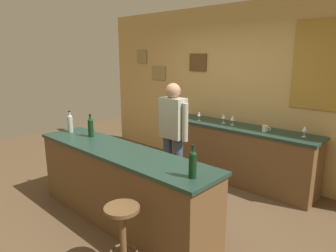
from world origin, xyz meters
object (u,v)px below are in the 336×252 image
wine_bottle_c (193,163)px  coffee_mug (265,128)px  wine_bottle_a (70,123)px  wine_glass_c (232,118)px  bar_stool (123,229)px  wine_glass_a (199,114)px  wine_glass_d (305,129)px  wine_bottle_b (91,127)px  bartender (173,132)px  wine_glass_b (224,116)px

wine_bottle_c → coffee_mug: size_ratio=2.45×
wine_bottle_a → wine_glass_c: 2.46m
bar_stool → coffee_mug: 2.61m
wine_bottle_a → wine_bottle_c: (2.28, -0.10, 0.00)m
wine_glass_a → wine_glass_d: 1.68m
wine_bottle_b → wine_bottle_c: size_ratio=1.00×
wine_glass_c → coffee_mug: size_ratio=1.24×
wine_bottle_b → wine_bottle_c: 1.86m
wine_bottle_c → wine_glass_d: (0.22, 2.17, -0.05)m
bar_stool → wine_bottle_c: bearing=51.0°
bartender → wine_glass_c: (0.30, 1.08, 0.07)m
bar_stool → wine_bottle_c: (0.40, 0.49, 0.60)m
bar_stool → wine_bottle_a: bearing=162.6°
wine_bottle_c → wine_glass_c: wine_bottle_c is taller
wine_glass_a → wine_glass_b: (0.41, 0.12, 0.00)m
bartender → wine_bottle_a: bearing=-139.9°
bartender → wine_glass_b: 1.12m
bar_stool → wine_glass_d: bearing=77.0°
wine_bottle_c → wine_glass_d: bearing=84.3°
bartender → wine_bottle_b: size_ratio=5.29×
bar_stool → wine_glass_d: 2.79m
wine_glass_a → wine_glass_b: same height
wine_bottle_a → wine_glass_a: 2.09m
wine_bottle_a → wine_glass_a: bearing=67.1°
wine_glass_a → coffee_mug: bearing=2.3°
wine_bottle_a → wine_glass_a: wine_bottle_a is taller
wine_glass_a → bar_stool: bearing=-67.1°
wine_glass_c → wine_glass_d: 1.09m
wine_glass_b → wine_glass_d: 1.27m
wine_bottle_a → wine_glass_a: (0.81, 1.93, -0.05)m
bartender → wine_bottle_b: 1.12m
wine_glass_c → wine_bottle_b: bearing=-116.7°
bartender → wine_glass_b: bartender is taller
bar_stool → wine_bottle_c: size_ratio=2.22×
bar_stool → wine_glass_c: size_ratio=4.39×
wine_bottle_a → coffee_mug: 2.80m
wine_glass_b → wine_bottle_b: bearing=-112.0°
wine_glass_a → wine_glass_d: size_ratio=1.00×
bartender → wine_glass_c: size_ratio=10.45×
wine_bottle_a → wine_bottle_b: 0.43m
bartender → wine_glass_d: bearing=39.5°
wine_bottle_c → coffee_mug: 2.10m
wine_glass_c → bar_stool: bearing=-79.8°
bar_stool → wine_glass_b: size_ratio=4.39×
wine_bottle_b → wine_glass_d: wine_bottle_b is taller
wine_glass_b → coffee_mug: size_ratio=1.24×
wine_bottle_a → wine_bottle_b: same height
wine_glass_c → wine_glass_d: (1.08, 0.06, 0.00)m
wine_bottle_c → wine_glass_a: 2.50m
wine_glass_a → wine_glass_c: size_ratio=1.00×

